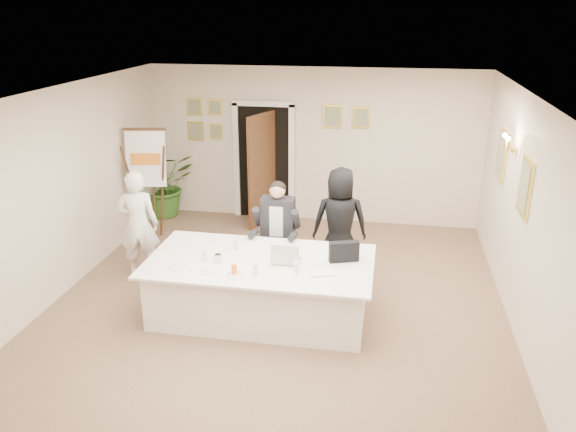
# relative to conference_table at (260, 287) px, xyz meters

# --- Properties ---
(floor) EXTENTS (7.00, 7.00, 0.00)m
(floor) POSITION_rel_conference_table_xyz_m (0.16, 0.13, -0.39)
(floor) COLOR brown
(floor) RESTS_ON ground
(ceiling) EXTENTS (6.00, 7.00, 0.02)m
(ceiling) POSITION_rel_conference_table_xyz_m (0.16, 0.13, 2.41)
(ceiling) COLOR white
(ceiling) RESTS_ON wall_back
(wall_back) EXTENTS (6.00, 0.10, 2.80)m
(wall_back) POSITION_rel_conference_table_xyz_m (0.16, 3.63, 1.01)
(wall_back) COLOR beige
(wall_back) RESTS_ON floor
(wall_front) EXTENTS (6.00, 0.10, 2.80)m
(wall_front) POSITION_rel_conference_table_xyz_m (0.16, -3.37, 1.01)
(wall_front) COLOR beige
(wall_front) RESTS_ON floor
(wall_left) EXTENTS (0.10, 7.00, 2.80)m
(wall_left) POSITION_rel_conference_table_xyz_m (-2.84, 0.13, 1.01)
(wall_left) COLOR beige
(wall_left) RESTS_ON floor
(wall_right) EXTENTS (0.10, 7.00, 2.80)m
(wall_right) POSITION_rel_conference_table_xyz_m (3.16, 0.13, 1.01)
(wall_right) COLOR beige
(wall_right) RESTS_ON floor
(doorway) EXTENTS (1.14, 0.86, 2.20)m
(doorway) POSITION_rel_conference_table_xyz_m (-0.72, 3.45, 0.65)
(doorway) COLOR black
(doorway) RESTS_ON floor
(pictures_back_wall) EXTENTS (3.40, 0.06, 0.80)m
(pictures_back_wall) POSITION_rel_conference_table_xyz_m (-0.64, 3.60, 1.46)
(pictures_back_wall) COLOR #E8D04F
(pictures_back_wall) RESTS_ON wall_back
(pictures_right_wall) EXTENTS (0.06, 2.20, 0.80)m
(pictures_right_wall) POSITION_rel_conference_table_xyz_m (3.13, 1.33, 1.36)
(pictures_right_wall) COLOR #E8D04F
(pictures_right_wall) RESTS_ON wall_right
(wall_sconce) EXTENTS (0.20, 0.30, 0.24)m
(wall_sconce) POSITION_rel_conference_table_xyz_m (3.06, 1.33, 1.71)
(wall_sconce) COLOR gold
(wall_sconce) RESTS_ON wall_right
(conference_table) EXTENTS (2.84, 1.51, 0.78)m
(conference_table) POSITION_rel_conference_table_xyz_m (0.00, 0.00, 0.00)
(conference_table) COLOR white
(conference_table) RESTS_ON floor
(seated_man) EXTENTS (0.70, 0.74, 1.50)m
(seated_man) POSITION_rel_conference_table_xyz_m (0.01, 1.06, 0.36)
(seated_man) COLOR black
(seated_man) RESTS_ON floor
(flip_chart) EXTENTS (0.68, 0.47, 1.88)m
(flip_chart) POSITION_rel_conference_table_xyz_m (-2.43, 2.25, 0.48)
(flip_chart) COLOR #3D2213
(flip_chart) RESTS_ON floor
(standing_man) EXTENTS (0.66, 0.51, 1.62)m
(standing_man) POSITION_rel_conference_table_xyz_m (-2.00, 0.81, 0.41)
(standing_man) COLOR white
(standing_man) RESTS_ON floor
(standing_woman) EXTENTS (0.86, 0.62, 1.64)m
(standing_woman) POSITION_rel_conference_table_xyz_m (0.88, 1.39, 0.42)
(standing_woman) COLOR black
(standing_woman) RESTS_ON floor
(potted_palm) EXTENTS (1.43, 1.43, 1.20)m
(potted_palm) POSITION_rel_conference_table_xyz_m (-2.63, 3.33, 0.21)
(potted_palm) COLOR #2E5C1E
(potted_palm) RESTS_ON floor
(laptop) EXTENTS (0.35, 0.37, 0.28)m
(laptop) POSITION_rel_conference_table_xyz_m (0.34, 0.03, 0.52)
(laptop) COLOR #B7BABC
(laptop) RESTS_ON conference_table
(laptop_bag) EXTENTS (0.38, 0.22, 0.26)m
(laptop_bag) POSITION_rel_conference_table_xyz_m (1.04, 0.16, 0.51)
(laptop_bag) COLOR black
(laptop_bag) RESTS_ON conference_table
(paper_stack) EXTENTS (0.33, 0.28, 0.03)m
(paper_stack) POSITION_rel_conference_table_xyz_m (0.81, -0.24, 0.40)
(paper_stack) COLOR white
(paper_stack) RESTS_ON conference_table
(plate_left) EXTENTS (0.25, 0.25, 0.01)m
(plate_left) POSITION_rel_conference_table_xyz_m (-0.95, -0.36, 0.39)
(plate_left) COLOR white
(plate_left) RESTS_ON conference_table
(plate_mid) EXTENTS (0.28, 0.28, 0.01)m
(plate_mid) POSITION_rel_conference_table_xyz_m (-0.54, -0.42, 0.39)
(plate_mid) COLOR white
(plate_mid) RESTS_ON conference_table
(plate_near) EXTENTS (0.28, 0.28, 0.01)m
(plate_near) POSITION_rel_conference_table_xyz_m (-0.18, -0.48, 0.39)
(plate_near) COLOR white
(plate_near) RESTS_ON conference_table
(glass_a) EXTENTS (0.07, 0.07, 0.14)m
(glass_a) POSITION_rel_conference_table_xyz_m (-0.67, -0.14, 0.45)
(glass_a) COLOR silver
(glass_a) RESTS_ON conference_table
(glass_b) EXTENTS (0.08, 0.08, 0.14)m
(glass_b) POSITION_rel_conference_table_xyz_m (0.04, -0.42, 0.45)
(glass_b) COLOR silver
(glass_b) RESTS_ON conference_table
(glass_c) EXTENTS (0.09, 0.09, 0.14)m
(glass_c) POSITION_rel_conference_table_xyz_m (0.51, -0.26, 0.45)
(glass_c) COLOR silver
(glass_c) RESTS_ON conference_table
(glass_d) EXTENTS (0.07, 0.07, 0.14)m
(glass_d) POSITION_rel_conference_table_xyz_m (-0.38, 0.26, 0.45)
(glass_d) COLOR silver
(glass_d) RESTS_ON conference_table
(oj_glass) EXTENTS (0.09, 0.09, 0.13)m
(oj_glass) POSITION_rel_conference_table_xyz_m (-0.21, -0.44, 0.45)
(oj_glass) COLOR orange
(oj_glass) RESTS_ON conference_table
(steel_jug) EXTENTS (0.09, 0.09, 0.11)m
(steel_jug) POSITION_rel_conference_table_xyz_m (-0.50, -0.15, 0.44)
(steel_jug) COLOR silver
(steel_jug) RESTS_ON conference_table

